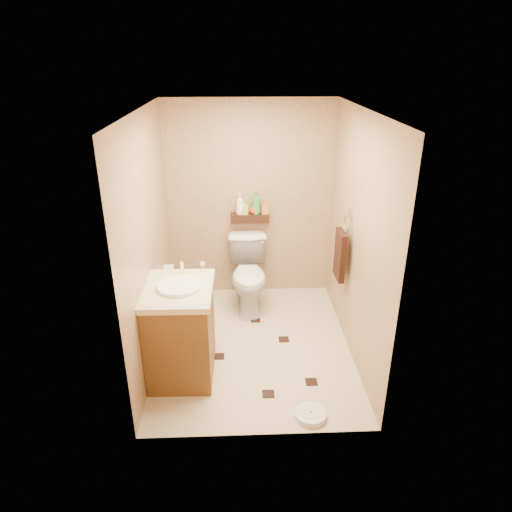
{
  "coord_description": "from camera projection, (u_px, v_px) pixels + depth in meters",
  "views": [
    {
      "loc": [
        -0.15,
        -4.04,
        2.85
      ],
      "look_at": [
        0.03,
        0.25,
        0.93
      ],
      "focal_mm": 32.0,
      "sensor_mm": 36.0,
      "label": 1
    }
  ],
  "objects": [
    {
      "name": "toilet_paper",
      "position": [
        169.0,
        269.0,
        5.17
      ],
      "size": [
        0.12,
        0.11,
        0.12
      ],
      "color": "white",
      "rests_on": "wall_left"
    },
    {
      "name": "floor_accents",
      "position": [
        255.0,
        349.0,
        4.78
      ],
      "size": [
        1.18,
        1.4,
        0.01
      ],
      "color": "black",
      "rests_on": "ground"
    },
    {
      "name": "bottle_b",
      "position": [
        245.0,
        208.0,
        5.45
      ],
      "size": [
        0.08,
        0.07,
        0.16
      ],
      "primitive_type": "imported",
      "rotation": [
        0.0,
        0.0,
        1.59
      ],
      "color": "yellow",
      "rests_on": "wall_shelf"
    },
    {
      "name": "towel_ring",
      "position": [
        341.0,
        253.0,
        4.73
      ],
      "size": [
        0.12,
        0.3,
        0.76
      ],
      "color": "silver",
      "rests_on": "wall_right"
    },
    {
      "name": "wall_front",
      "position": [
        260.0,
        307.0,
        3.23
      ],
      "size": [
        2.0,
        0.04,
        2.4
      ],
      "primitive_type": "cube",
      "color": "tan",
      "rests_on": "ground"
    },
    {
      "name": "wall_shelf",
      "position": [
        250.0,
        218.0,
        5.51
      ],
      "size": [
        0.46,
        0.14,
        0.1
      ],
      "primitive_type": "cube",
      "color": "#371A0F",
      "rests_on": "wall_back"
    },
    {
      "name": "bottle_c",
      "position": [
        254.0,
        208.0,
        5.46
      ],
      "size": [
        0.11,
        0.11,
        0.14
      ],
      "primitive_type": "imported",
      "rotation": [
        0.0,
        0.0,
        1.64
      ],
      "color": "#ED3D1B",
      "rests_on": "wall_shelf"
    },
    {
      "name": "wall_left",
      "position": [
        148.0,
        242.0,
        4.33
      ],
      "size": [
        0.04,
        2.5,
        2.4
      ],
      "primitive_type": "cube",
      "color": "tan",
      "rests_on": "ground"
    },
    {
      "name": "toilet_brush",
      "position": [
        204.0,
        285.0,
        5.74
      ],
      "size": [
        0.11,
        0.11,
        0.5
      ],
      "color": "#1A6869",
      "rests_on": "ground"
    },
    {
      "name": "wall_back",
      "position": [
        250.0,
        202.0,
        5.51
      ],
      "size": [
        2.0,
        0.04,
        2.4
      ],
      "primitive_type": "cube",
      "color": "tan",
      "rests_on": "ground"
    },
    {
      "name": "ground",
      "position": [
        254.0,
        345.0,
        4.86
      ],
      "size": [
        2.5,
        2.5,
        0.0
      ],
      "primitive_type": "plane",
      "color": "#CDB396",
      "rests_on": "ground"
    },
    {
      "name": "ceiling",
      "position": [
        253.0,
        110.0,
        3.88
      ],
      "size": [
        2.0,
        2.5,
        0.02
      ],
      "primitive_type": "cube",
      "color": "white",
      "rests_on": "wall_back"
    },
    {
      "name": "wall_right",
      "position": [
        357.0,
        239.0,
        4.4
      ],
      "size": [
        0.04,
        2.5,
        2.4
      ],
      "primitive_type": "cube",
      "color": "tan",
      "rests_on": "ground"
    },
    {
      "name": "bottle_d",
      "position": [
        256.0,
        203.0,
        5.43
      ],
      "size": [
        0.11,
        0.11,
        0.27
      ],
      "primitive_type": "imported",
      "rotation": [
        0.0,
        0.0,
        3.16
      ],
      "color": "green",
      "rests_on": "wall_shelf"
    },
    {
      "name": "vanity",
      "position": [
        181.0,
        330.0,
        4.26
      ],
      "size": [
        0.64,
        0.77,
        1.07
      ],
      "rotation": [
        0.0,
        0.0,
        -0.01
      ],
      "color": "brown",
      "rests_on": "ground"
    },
    {
      "name": "bottle_a",
      "position": [
        240.0,
        204.0,
        5.43
      ],
      "size": [
        0.1,
        0.1,
        0.25
      ],
      "primitive_type": "imported",
      "rotation": [
        0.0,
        0.0,
        0.06
      ],
      "color": "white",
      "rests_on": "wall_shelf"
    },
    {
      "name": "bottle_e",
      "position": [
        265.0,
        206.0,
        5.46
      ],
      "size": [
        0.11,
        0.11,
        0.18
      ],
      "primitive_type": "imported",
      "rotation": [
        0.0,
        0.0,
        3.49
      ],
      "color": "#D87B48",
      "rests_on": "wall_shelf"
    },
    {
      "name": "toilet",
      "position": [
        249.0,
        275.0,
        5.44
      ],
      "size": [
        0.49,
        0.83,
        0.83
      ],
      "primitive_type": "imported",
      "rotation": [
        0.0,
        0.0,
        0.03
      ],
      "color": "white",
      "rests_on": "ground"
    },
    {
      "name": "bathroom_scale",
      "position": [
        311.0,
        414.0,
        3.89
      ],
      "size": [
        0.32,
        0.32,
        0.05
      ],
      "rotation": [
        0.0,
        0.0,
        -0.2
      ],
      "color": "white",
      "rests_on": "ground"
    }
  ]
}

